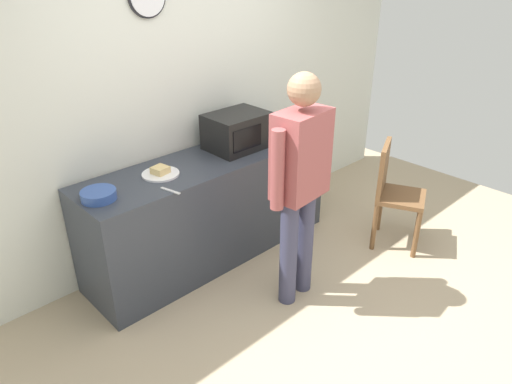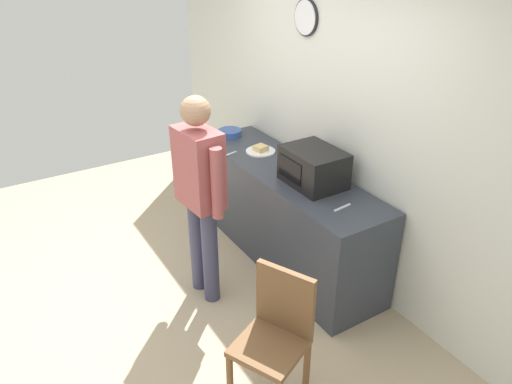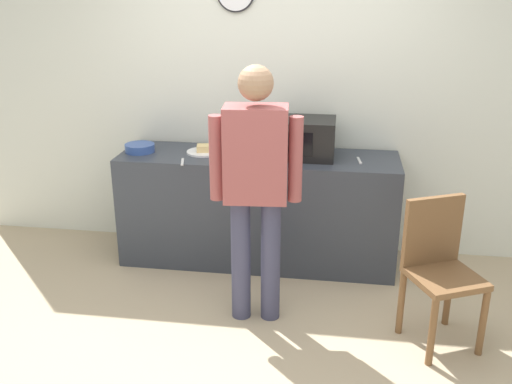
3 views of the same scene
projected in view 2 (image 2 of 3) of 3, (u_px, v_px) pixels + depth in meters
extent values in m
plane|color=tan|center=(168.00, 303.00, 4.04)|extent=(6.00, 6.00, 0.00)
cube|color=silver|center=(329.00, 121.00, 4.18)|extent=(5.40, 0.10, 2.60)
cylinder|color=white|center=(306.00, 18.00, 4.00)|extent=(0.28, 0.03, 0.28)
cylinder|color=black|center=(306.00, 17.00, 4.00)|extent=(0.30, 0.02, 0.30)
cube|color=#333842|center=(284.00, 214.00, 4.46)|extent=(2.20, 0.62, 0.90)
cube|color=black|center=(314.00, 167.00, 3.94)|extent=(0.50, 0.38, 0.30)
cube|color=black|center=(290.00, 170.00, 3.89)|extent=(0.30, 0.01, 0.18)
cylinder|color=white|center=(261.00, 151.00, 4.58)|extent=(0.28, 0.28, 0.01)
cube|color=#DFC07C|center=(261.00, 148.00, 4.57)|extent=(0.13, 0.13, 0.05)
cylinder|color=#33519E|center=(230.00, 133.00, 4.94)|extent=(0.24, 0.24, 0.06)
cube|color=silver|center=(230.00, 154.00, 4.53)|extent=(0.06, 0.17, 0.01)
cube|color=silver|center=(342.00, 208.00, 3.64)|extent=(0.04, 0.17, 0.01)
cylinder|color=#3B3D58|center=(210.00, 255.00, 3.90)|extent=(0.13, 0.13, 0.87)
cylinder|color=#3B3D58|center=(198.00, 244.00, 4.05)|extent=(0.13, 0.13, 0.87)
cube|color=#9E4C4C|center=(199.00, 168.00, 3.63)|extent=(0.42, 0.27, 0.61)
cylinder|color=#9E4C4C|center=(217.00, 184.00, 3.47)|extent=(0.09, 0.09, 0.55)
cylinder|color=#9E4C4C|center=(183.00, 161.00, 3.82)|extent=(0.09, 0.09, 0.55)
sphere|color=#A37A5B|center=(195.00, 111.00, 3.42)|extent=(0.22, 0.22, 0.22)
cylinder|color=brown|center=(230.00, 382.00, 3.05)|extent=(0.04, 0.04, 0.45)
cylinder|color=brown|center=(260.00, 346.00, 3.32)|extent=(0.04, 0.04, 0.45)
cylinder|color=brown|center=(307.00, 369.00, 3.15)|extent=(0.04, 0.04, 0.45)
cube|color=brown|center=(269.00, 347.00, 2.99)|extent=(0.53, 0.53, 0.04)
cube|color=brown|center=(285.00, 300.00, 3.00)|extent=(0.38, 0.21, 0.45)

